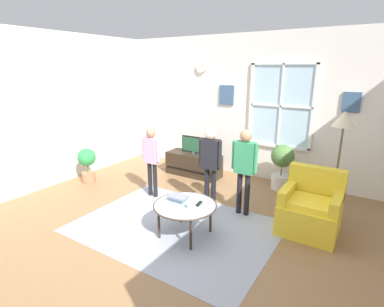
% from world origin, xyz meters
% --- Properties ---
extents(ground_plane, '(6.62, 5.97, 0.02)m').
position_xyz_m(ground_plane, '(0.00, 0.00, -0.01)').
color(ground_plane, olive).
extents(back_wall, '(6.02, 0.17, 2.88)m').
position_xyz_m(back_wall, '(0.02, 2.74, 1.44)').
color(back_wall, silver).
rests_on(back_wall, ground_plane).
extents(side_wall_left, '(0.12, 5.37, 2.88)m').
position_xyz_m(side_wall_left, '(-3.07, 0.00, 1.44)').
color(side_wall_left, silver).
rests_on(side_wall_left, ground_plane).
extents(area_rug, '(2.77, 2.03, 0.01)m').
position_xyz_m(area_rug, '(-0.05, 0.08, 0.00)').
color(area_rug, '#999EAD').
rests_on(area_rug, ground_plane).
extents(tv_stand, '(1.18, 0.45, 0.48)m').
position_xyz_m(tv_stand, '(-0.98, 2.06, 0.24)').
color(tv_stand, '#2D2319').
rests_on(tv_stand, ground_plane).
extents(television, '(0.55, 0.08, 0.37)m').
position_xyz_m(television, '(-0.98, 2.05, 0.67)').
color(television, '#4C4C4C').
rests_on(television, tv_stand).
extents(armchair, '(0.76, 0.74, 0.87)m').
position_xyz_m(armchair, '(1.59, 1.01, 0.33)').
color(armchair, yellow).
rests_on(armchair, ground_plane).
extents(coffee_table, '(0.86, 0.86, 0.46)m').
position_xyz_m(coffee_table, '(0.19, -0.03, 0.43)').
color(coffee_table, '#99B2B7').
rests_on(coffee_table, ground_plane).
extents(book_stack, '(0.25, 0.18, 0.08)m').
position_xyz_m(book_stack, '(0.04, 0.02, 0.50)').
color(book_stack, '#8AAA9B').
rests_on(book_stack, coffee_table).
extents(cup, '(0.09, 0.09, 0.08)m').
position_xyz_m(cup, '(0.32, -0.09, 0.50)').
color(cup, white).
rests_on(cup, coffee_table).
extents(remote_near_books, '(0.06, 0.14, 0.02)m').
position_xyz_m(remote_near_books, '(0.34, 0.08, 0.47)').
color(remote_near_books, black).
rests_on(remote_near_books, coffee_table).
extents(person_pink_shirt, '(0.37, 0.17, 1.24)m').
position_xyz_m(person_pink_shirt, '(-1.02, 0.74, 0.78)').
color(person_pink_shirt, black).
rests_on(person_pink_shirt, ground_plane).
extents(person_green_shirt, '(0.41, 0.18, 1.35)m').
position_xyz_m(person_green_shirt, '(0.60, 0.97, 0.85)').
color(person_green_shirt, black).
rests_on(person_green_shirt, ground_plane).
extents(person_black_shirt, '(0.40, 0.18, 1.33)m').
position_xyz_m(person_black_shirt, '(0.06, 0.90, 0.83)').
color(person_black_shirt, black).
rests_on(person_black_shirt, ground_plane).
extents(potted_plant_by_window, '(0.42, 0.42, 0.86)m').
position_xyz_m(potted_plant_by_window, '(0.81, 2.30, 0.50)').
color(potted_plant_by_window, silver).
rests_on(potted_plant_by_window, ground_plane).
extents(potted_plant_corner, '(0.35, 0.35, 0.70)m').
position_xyz_m(potted_plant_corner, '(-2.56, 0.58, 0.42)').
color(potted_plant_corner, '#9E6B4C').
rests_on(potted_plant_corner, ground_plane).
extents(floor_lamp, '(0.32, 0.32, 1.64)m').
position_xyz_m(floor_lamp, '(1.80, 1.55, 1.37)').
color(floor_lamp, black).
rests_on(floor_lamp, ground_plane).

